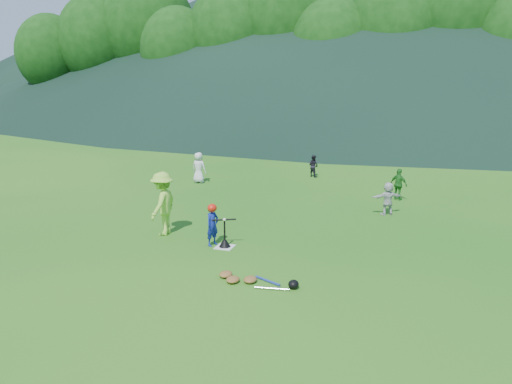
% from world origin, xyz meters
% --- Properties ---
extents(ground, '(120.00, 120.00, 0.00)m').
position_xyz_m(ground, '(0.00, 0.00, 0.00)').
color(ground, '#175F15').
rests_on(ground, ground).
extents(home_plate, '(0.45, 0.45, 0.02)m').
position_xyz_m(home_plate, '(0.00, 0.00, 0.01)').
color(home_plate, silver).
rests_on(home_plate, ground).
extents(baseball, '(0.08, 0.08, 0.08)m').
position_xyz_m(baseball, '(0.00, 0.00, 0.74)').
color(baseball, white).
rests_on(baseball, batting_tee).
extents(batter_child, '(0.38, 0.46, 1.08)m').
position_xyz_m(batter_child, '(-0.36, 0.06, 0.54)').
color(batter_child, navy).
rests_on(batter_child, ground).
extents(adult_coach, '(0.71, 1.16, 1.75)m').
position_xyz_m(adult_coach, '(-2.00, 0.47, 0.88)').
color(adult_coach, '#9BDA40').
rests_on(adult_coach, ground).
extents(fielder_a, '(0.66, 0.47, 1.25)m').
position_xyz_m(fielder_a, '(-3.98, 7.00, 0.63)').
color(fielder_a, silver).
rests_on(fielder_a, ground).
extents(fielder_b, '(0.58, 0.53, 0.96)m').
position_xyz_m(fielder_b, '(0.19, 9.71, 0.48)').
color(fielder_b, black).
rests_on(fielder_b, ground).
extents(fielder_c, '(0.70, 0.56, 1.12)m').
position_xyz_m(fielder_c, '(3.91, 6.60, 0.56)').
color(fielder_c, '#227423').
rests_on(fielder_c, ground).
extents(fielder_d, '(0.99, 0.77, 1.05)m').
position_xyz_m(fielder_d, '(3.69, 4.49, 0.52)').
color(fielder_d, silver).
rests_on(fielder_d, ground).
extents(batting_tee, '(0.30, 0.30, 0.68)m').
position_xyz_m(batting_tee, '(0.00, 0.00, 0.13)').
color(batting_tee, black).
rests_on(batting_tee, home_plate).
extents(batter_gear, '(0.72, 0.30, 0.44)m').
position_xyz_m(batter_gear, '(-0.33, 0.06, 0.97)').
color(batter_gear, red).
rests_on(batter_gear, ground).
extents(equipment_pile, '(1.80, 0.60, 0.19)m').
position_xyz_m(equipment_pile, '(1.35, -1.90, 0.07)').
color(equipment_pile, olive).
rests_on(equipment_pile, ground).
extents(outfield_fence, '(70.07, 0.08, 1.33)m').
position_xyz_m(outfield_fence, '(0.00, 28.00, 0.70)').
color(outfield_fence, gray).
rests_on(outfield_fence, ground).
extents(tree_line, '(70.04, 11.40, 14.82)m').
position_xyz_m(tree_line, '(0.20, 33.83, 8.21)').
color(tree_line, '#382314').
rests_on(tree_line, ground).
extents(distant_hills, '(155.00, 140.00, 32.00)m').
position_xyz_m(distant_hills, '(-7.63, 81.81, 14.98)').
color(distant_hills, black).
rests_on(distant_hills, ground).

